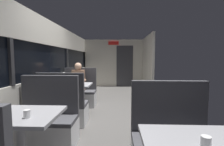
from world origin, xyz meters
TOP-DOWN VIEW (x-y plane):
  - ground_plane at (0.00, 0.00)m, footprint 3.30×9.20m
  - carriage_window_panel_left at (-1.45, 0.00)m, footprint 0.09×8.48m
  - carriage_end_bulkhead at (0.06, 4.19)m, footprint 2.90×0.11m
  - carriage_aisle_panel_right at (1.45, 3.00)m, footprint 0.08×2.40m
  - dining_table_near_window at (-0.89, -2.09)m, footprint 0.90×0.70m
  - bench_near_window_facing_entry at (-0.89, -1.39)m, footprint 0.95×0.50m
  - dining_table_mid_window at (-0.89, 0.11)m, footprint 0.90×0.70m
  - bench_mid_window_facing_end at (-0.89, -0.59)m, footprint 0.95×0.50m
  - bench_mid_window_facing_entry at (-0.89, 0.81)m, footprint 0.95×0.50m
  - bench_front_aisle_facing_entry at (0.89, -1.99)m, footprint 0.95×0.50m
  - seated_passenger at (-0.89, 0.74)m, footprint 0.47×0.55m
  - coffee_cup_primary at (-0.73, -2.22)m, footprint 0.07×0.07m
  - coffee_cup_secondary at (0.88, -2.76)m, footprint 0.07×0.07m

SIDE VIEW (x-z plane):
  - ground_plane at x=0.00m, z-range -0.02..0.00m
  - bench_near_window_facing_entry at x=-0.89m, z-range -0.22..0.88m
  - bench_mid_window_facing_end at x=-0.89m, z-range -0.22..0.88m
  - bench_mid_window_facing_entry at x=-0.89m, z-range -0.22..0.88m
  - bench_front_aisle_facing_entry at x=0.89m, z-range -0.22..0.88m
  - seated_passenger at x=-0.89m, z-range -0.09..1.17m
  - dining_table_near_window at x=-0.89m, z-range 0.27..1.01m
  - dining_table_mid_window at x=-0.89m, z-range 0.27..1.01m
  - coffee_cup_primary at x=-0.73m, z-range 0.74..0.83m
  - coffee_cup_secondary at x=0.88m, z-range 0.74..0.83m
  - carriage_window_panel_left at x=-1.45m, z-range -0.04..2.26m
  - carriage_end_bulkhead at x=0.06m, z-range -0.01..2.29m
  - carriage_aisle_panel_right at x=1.45m, z-range 0.00..2.30m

